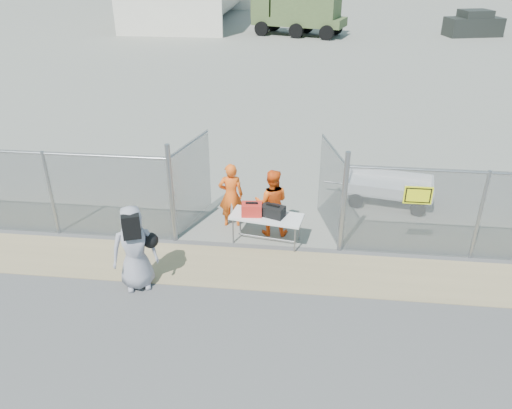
# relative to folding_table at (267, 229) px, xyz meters

# --- Properties ---
(ground) EXTENTS (160.00, 160.00, 0.00)m
(ground) POSITION_rel_folding_table_xyz_m (-0.24, -2.16, -0.36)
(ground) COLOR #404040
(tarmac_inside) EXTENTS (160.00, 80.00, 0.01)m
(tarmac_inside) POSITION_rel_folding_table_xyz_m (-0.24, 39.84, -0.36)
(tarmac_inside) COLOR gray
(tarmac_inside) RESTS_ON ground
(dirt_strip) EXTENTS (44.00, 1.60, 0.01)m
(dirt_strip) POSITION_rel_folding_table_xyz_m (-0.24, -1.16, -0.35)
(dirt_strip) COLOR #9A875E
(dirt_strip) RESTS_ON ground
(chain_link_fence) EXTENTS (40.00, 0.20, 2.20)m
(chain_link_fence) POSITION_rel_folding_table_xyz_m (-0.24, -0.16, 0.74)
(chain_link_fence) COLOR gray
(chain_link_fence) RESTS_ON ground
(folding_table) EXTENTS (1.80, 0.98, 0.72)m
(folding_table) POSITION_rel_folding_table_xyz_m (0.00, 0.00, 0.00)
(folding_table) COLOR silver
(folding_table) RESTS_ON ground
(orange_bag) EXTENTS (0.50, 0.35, 0.30)m
(orange_bag) POSITION_rel_folding_table_xyz_m (-0.36, 0.01, 0.51)
(orange_bag) COLOR red
(orange_bag) RESTS_ON folding_table
(black_duffel) EXTENTS (0.62, 0.49, 0.26)m
(black_duffel) POSITION_rel_folding_table_xyz_m (0.14, 0.01, 0.49)
(black_duffel) COLOR black
(black_duffel) RESTS_ON folding_table
(security_worker_left) EXTENTS (0.68, 0.49, 1.71)m
(security_worker_left) POSITION_rel_folding_table_xyz_m (-0.97, 0.72, 0.49)
(security_worker_left) COLOR #FF5E15
(security_worker_left) RESTS_ON ground
(security_worker_right) EXTENTS (0.86, 0.68, 1.72)m
(security_worker_right) POSITION_rel_folding_table_xyz_m (0.08, 0.43, 0.50)
(security_worker_right) COLOR #FF5E15
(security_worker_right) RESTS_ON ground
(visitor) EXTENTS (1.08, 0.89, 1.88)m
(visitor) POSITION_rel_folding_table_xyz_m (-2.54, -2.04, 0.58)
(visitor) COLOR gray
(visitor) RESTS_ON ground
(utility_trailer) EXTENTS (3.24, 2.07, 0.73)m
(utility_trailer) POSITION_rel_folding_table_xyz_m (3.20, 2.54, 0.00)
(utility_trailer) COLOR silver
(utility_trailer) RESTS_ON ground
(military_truck) EXTENTS (7.47, 4.42, 3.35)m
(military_truck) POSITION_rel_folding_table_xyz_m (-0.32, 30.68, 1.31)
(military_truck) COLOR #4C6032
(military_truck) RESTS_ON ground
(parked_vehicle_near) EXTENTS (4.52, 2.88, 1.89)m
(parked_vehicle_near) POSITION_rel_folding_table_xyz_m (13.09, 31.78, 0.58)
(parked_vehicle_near) COLOR #232623
(parked_vehicle_near) RESTS_ON ground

